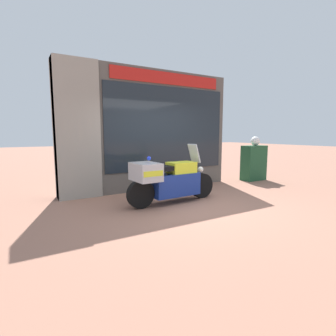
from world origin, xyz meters
The scene contains 6 objects.
ground_plane centered at (0.00, 0.00, 0.00)m, with size 60.00×60.00×0.00m, color #9E6B56.
shop_building centered at (-0.41, 2.00, 1.66)m, with size 5.00×0.55×3.31m.
window_display centered at (0.44, 2.03, 0.44)m, with size 3.53×0.30×1.82m.
paramedic_motorcycle centered at (-0.40, 0.33, 0.55)m, with size 2.29×0.70×1.33m.
utility_cabinet centered at (3.62, 1.44, 0.59)m, with size 0.82×0.44×1.17m, color #1E4C2D.
white_helmet centered at (3.66, 1.45, 1.32)m, with size 0.30×0.30×0.30m, color white.
Camera 1 is at (-3.34, -4.65, 1.58)m, focal length 28.00 mm.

